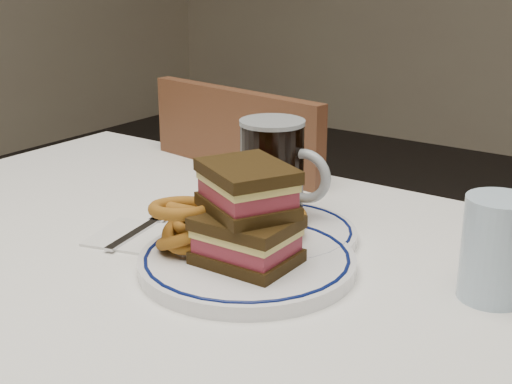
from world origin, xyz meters
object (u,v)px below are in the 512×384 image
Objects in this scene: beer_mug at (274,172)px; far_plate at (270,234)px; reuben_sandwich at (247,214)px; chair_far at (274,271)px; main_plate at (247,261)px.

beer_mug is 0.64× the size of far_plate.
far_plate is (-0.04, 0.11, -0.07)m from reuben_sandwich.
beer_mug is (0.21, -0.32, 0.34)m from chair_far.
reuben_sandwich is (0.01, -0.01, 0.07)m from main_plate.
reuben_sandwich is (0.28, -0.49, 0.34)m from chair_far.
chair_far is 0.52m from far_plate.
far_plate is (0.24, -0.38, 0.27)m from chair_far.
far_plate is (-0.03, 0.10, -0.00)m from main_plate.
main_plate is at bearing 126.78° from reuben_sandwich.
reuben_sandwich is 0.93× the size of beer_mug.
beer_mug reaches higher than reuben_sandwich.
beer_mug is at bearing -56.53° from chair_far.
chair_far is at bearing 123.47° from beer_mug.
main_plate is at bearing -60.03° from chair_far.
main_plate is 0.07m from reuben_sandwich.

